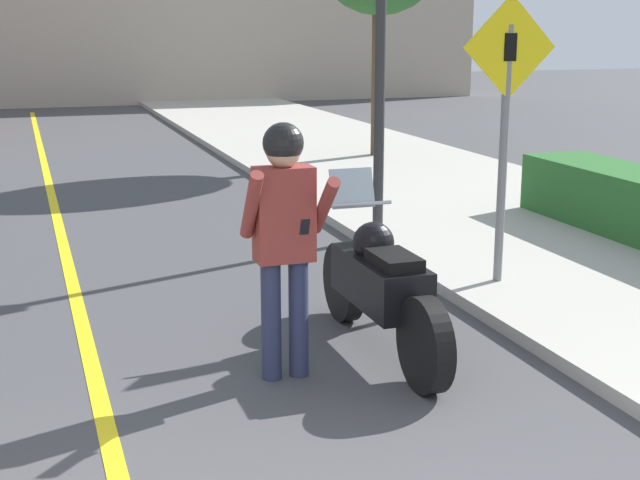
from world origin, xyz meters
TOP-DOWN VIEW (x-y plane):
  - road_center_line at (-0.60, 6.00)m, footprint 0.12×36.00m
  - building_backdrop at (0.00, 26.00)m, footprint 28.00×1.20m
  - motorcycle at (1.52, 3.37)m, footprint 0.62×2.26m
  - person_biker at (0.69, 3.10)m, footprint 0.59×0.49m
  - crossing_sign at (3.15, 4.45)m, footprint 0.91×0.08m
  - traffic_light at (2.90, 6.76)m, footprint 0.26×0.30m

SIDE VIEW (x-z plane):
  - road_center_line at x=-0.60m, z-range 0.00..0.01m
  - motorcycle at x=1.52m, z-range -0.14..1.17m
  - person_biker at x=0.69m, z-range 0.22..2.02m
  - crossing_sign at x=3.15m, z-range 0.38..2.96m
  - traffic_light at x=2.90m, z-range 0.83..4.53m
  - building_backdrop at x=0.00m, z-range 0.00..6.10m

